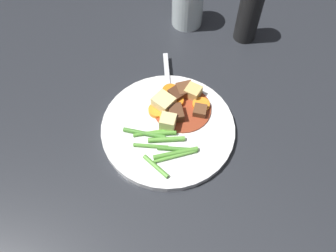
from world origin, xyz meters
TOP-DOWN VIEW (x-y plane):
  - ground_plane at (0.00, 0.00)m, footprint 3.00×3.00m
  - dinner_plate at (0.00, 0.00)m, footprint 0.25×0.25m
  - stew_sauce at (0.05, 0.00)m, footprint 0.11×0.11m
  - carrot_slice_0 at (0.01, 0.01)m, footprint 0.04×0.04m
  - carrot_slice_1 at (0.05, 0.02)m, footprint 0.04×0.04m
  - carrot_slice_2 at (0.02, 0.04)m, footprint 0.03×0.03m
  - carrot_slice_3 at (0.07, -0.03)m, footprint 0.04×0.04m
  - carrot_slice_4 at (0.06, 0.04)m, footprint 0.04×0.04m
  - potato_chunk_0 at (0.00, 0.00)m, footprint 0.03×0.04m
  - potato_chunk_1 at (0.09, 0.00)m, footprint 0.03×0.03m
  - potato_chunk_2 at (0.03, 0.03)m, footprint 0.04×0.04m
  - meat_chunk_0 at (0.03, -0.00)m, footprint 0.04×0.04m
  - meat_chunk_1 at (0.07, 0.02)m, footprint 0.03×0.04m
  - meat_chunk_2 at (0.08, 0.02)m, footprint 0.04×0.04m
  - meat_chunk_3 at (0.06, -0.03)m, footprint 0.03×0.03m
  - green_bean_0 at (-0.04, -0.05)m, footprint 0.07×0.06m
  - green_bean_1 at (-0.03, -0.04)m, footprint 0.04×0.06m
  - green_bean_2 at (-0.02, 0.00)m, footprint 0.04×0.05m
  - green_bean_3 at (-0.05, 0.00)m, footprint 0.04×0.06m
  - green_bean_4 at (-0.03, -0.02)m, footprint 0.05×0.06m
  - green_bean_5 at (-0.05, -0.05)m, footprint 0.07×0.06m
  - green_bean_6 at (-0.08, -0.03)m, footprint 0.02×0.06m
  - green_bean_7 at (-0.04, 0.03)m, footprint 0.04×0.08m
  - green_bean_8 at (-0.03, 0.01)m, footprint 0.06×0.06m
  - fork at (0.08, 0.05)m, footprint 0.15×0.12m
  - water_glass at (0.28, 0.14)m, footprint 0.07×0.07m
  - pepper_mill at (0.31, -0.00)m, footprint 0.05×0.05m

SIDE VIEW (x-z plane):
  - ground_plane at x=0.00m, z-range 0.00..0.00m
  - dinner_plate at x=0.00m, z-range 0.00..0.01m
  - stew_sauce at x=0.05m, z-range 0.01..0.02m
  - fork at x=0.08m, z-range 0.01..0.02m
  - green_bean_5 at x=-0.05m, z-range 0.01..0.02m
  - green_bean_8 at x=-0.03m, z-range 0.01..0.02m
  - green_bean_3 at x=-0.05m, z-range 0.01..0.02m
  - green_bean_6 at x=-0.08m, z-range 0.01..0.02m
  - green_bean_1 at x=-0.03m, z-range 0.01..0.02m
  - green_bean_7 at x=-0.04m, z-range 0.01..0.02m
  - green_bean_0 at x=-0.04m, z-range 0.01..0.02m
  - green_bean_2 at x=-0.02m, z-range 0.01..0.02m
  - carrot_slice_0 at x=0.01m, z-range 0.01..0.02m
  - green_bean_4 at x=-0.03m, z-range 0.01..0.02m
  - carrot_slice_2 at x=0.02m, z-range 0.01..0.02m
  - carrot_slice_3 at x=0.07m, z-range 0.01..0.02m
  - carrot_slice_1 at x=0.05m, z-range 0.01..0.02m
  - carrot_slice_4 at x=0.06m, z-range 0.01..0.03m
  - meat_chunk_3 at x=0.06m, z-range 0.01..0.03m
  - meat_chunk_1 at x=0.07m, z-range 0.01..0.03m
  - meat_chunk_2 at x=0.08m, z-range 0.01..0.03m
  - meat_chunk_0 at x=0.03m, z-range 0.01..0.03m
  - potato_chunk_1 at x=0.09m, z-range 0.01..0.04m
  - potato_chunk_0 at x=0.00m, z-range 0.01..0.04m
  - potato_chunk_2 at x=0.03m, z-range 0.01..0.04m
  - water_glass at x=0.28m, z-range 0.00..0.11m
  - pepper_mill at x=0.31m, z-range 0.00..0.12m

